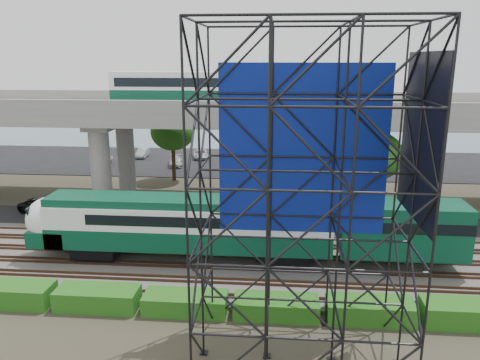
{
  "coord_description": "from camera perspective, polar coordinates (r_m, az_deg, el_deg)",
  "views": [
    {
      "loc": [
        5.99,
        -27.21,
        13.62
      ],
      "look_at": [
        3.14,
        6.0,
        4.9
      ],
      "focal_mm": 35.0,
      "sensor_mm": 36.0,
      "label": 1
    }
  ],
  "objects": [
    {
      "name": "suv",
      "position": [
        45.79,
        -22.75,
        -2.89
      ],
      "size": [
        4.97,
        3.1,
        1.28
      ],
      "primitive_type": "imported",
      "rotation": [
        0.0,
        0.0,
        1.35
      ],
      "color": "black",
      "rests_on": "service_road"
    },
    {
      "name": "service_road",
      "position": [
        40.53,
        -3.9,
        -4.96
      ],
      "size": [
        90.0,
        5.0,
        0.08
      ],
      "primitive_type": "cube",
      "color": "black",
      "rests_on": "ground"
    },
    {
      "name": "harbor_water",
      "position": [
        84.53,
        0.78,
        5.4
      ],
      "size": [
        140.0,
        40.0,
        0.03
      ],
      "primitive_type": "cube",
      "color": "#446170",
      "rests_on": "ground"
    },
    {
      "name": "ground",
      "position": [
        31.02,
        -6.88,
        -11.51
      ],
      "size": [
        140.0,
        140.0,
        0.0
      ],
      "primitive_type": "plane",
      "color": "#474233",
      "rests_on": "ground"
    },
    {
      "name": "ballast_bed",
      "position": [
        32.74,
        -6.18,
        -9.83
      ],
      "size": [
        90.0,
        12.0,
        0.2
      ],
      "primitive_type": "cube",
      "color": "slate",
      "rests_on": "ground"
    },
    {
      "name": "parking_lot",
      "position": [
        62.99,
        -0.67,
        2.21
      ],
      "size": [
        90.0,
        18.0,
        0.08
      ],
      "primitive_type": "cube",
      "color": "black",
      "rests_on": "ground"
    },
    {
      "name": "parked_cars",
      "position": [
        62.47,
        -0.01,
        2.69
      ],
      "size": [
        35.29,
        9.54,
        1.23
      ],
      "color": "silver",
      "rests_on": "parking_lot"
    },
    {
      "name": "commuter_train",
      "position": [
        31.36,
        -2.48,
        -5.38
      ],
      "size": [
        29.3,
        3.06,
        4.3
      ],
      "color": "black",
      "rests_on": "rail_tracks"
    },
    {
      "name": "trees",
      "position": [
        45.39,
        -8.78,
        4.27
      ],
      "size": [
        40.94,
        16.94,
        7.69
      ],
      "color": "#382314",
      "rests_on": "ground"
    },
    {
      "name": "scaffold_tower",
      "position": [
        20.22,
        7.88,
        -3.19
      ],
      "size": [
        9.36,
        6.36,
        15.0
      ],
      "color": "black",
      "rests_on": "ground"
    },
    {
      "name": "overpass",
      "position": [
        44.0,
        -3.33,
        7.57
      ],
      "size": [
        80.0,
        12.0,
        12.4
      ],
      "color": "#9E9B93",
      "rests_on": "ground"
    },
    {
      "name": "hedge_strip",
      "position": [
        26.84,
        -6.65,
        -14.57
      ],
      "size": [
        34.6,
        1.8,
        1.2
      ],
      "color": "#195413",
      "rests_on": "ground"
    },
    {
      "name": "rail_tracks",
      "position": [
        32.67,
        -6.19,
        -9.54
      ],
      "size": [
        90.0,
        9.52,
        0.16
      ],
      "color": "#472D1E",
      "rests_on": "ballast_bed"
    }
  ]
}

